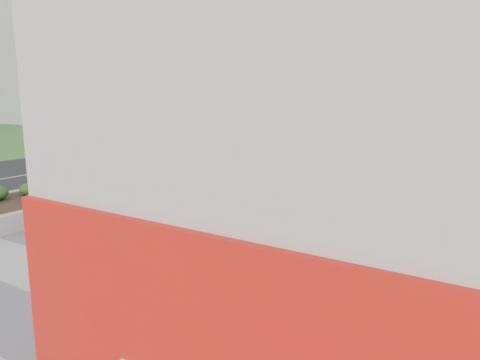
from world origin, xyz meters
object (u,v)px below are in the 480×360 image
object	(u,v)px
planter	(124,181)
traffic_signal_near	(235,109)
car_dark	(180,150)
skateboarder	(261,197)
car_silver	(118,146)
traffic_signal_far	(120,106)

from	to	relation	value
planter	traffic_signal_near	xyz separation A→B (m)	(-1.73, 10.50, 2.34)
planter	car_dark	world-z (taller)	car_dark
skateboarder	car_dark	distance (m)	12.46
planter	car_silver	bearing A→B (deg)	138.80
planter	car_dark	xyz separation A→B (m)	(-3.06, 6.99, 0.22)
traffic_signal_far	car_silver	xyz separation A→B (m)	(4.27, -4.17, -1.99)
traffic_signal_near	planter	bearing A→B (deg)	-80.65
car_silver	car_dark	distance (m)	3.78
car_dark	car_silver	bearing A→B (deg)	-159.63
car_silver	traffic_signal_far	bearing A→B (deg)	155.32
planter	car_dark	size ratio (longest dim) A/B	4.10
car_dark	traffic_signal_far	bearing A→B (deg)	161.54
car_silver	car_dark	world-z (taller)	car_silver
traffic_signal_far	car_silver	world-z (taller)	traffic_signal_far
traffic_signal_near	skateboarder	xyz separation A→B (m)	(8.44, -11.25, -1.97)
planter	traffic_signal_near	distance (m)	10.90
traffic_signal_far	car_silver	distance (m)	6.29
traffic_signal_far	traffic_signal_near	bearing A→B (deg)	3.11
skateboarder	car_dark	world-z (taller)	skateboarder
car_dark	skateboarder	bearing A→B (deg)	-35.93
traffic_signal_near	car_dark	xyz separation A→B (m)	(-1.33, -3.51, -2.12)
car_silver	traffic_signal_near	bearing A→B (deg)	63.11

